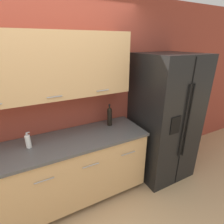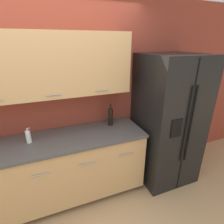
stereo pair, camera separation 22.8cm
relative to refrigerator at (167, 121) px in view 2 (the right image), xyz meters
name	(u,v)px [view 2 (the right image)]	position (x,y,z in m)	size (l,w,h in m)	color
wall_back	(50,94)	(-1.57, 0.38, 0.47)	(10.00, 0.39, 2.60)	#993D2D
counter_unit	(63,169)	(-1.55, 0.08, -0.48)	(2.14, 0.64, 0.93)	black
refrigerator	(167,121)	(0.00, 0.00, 0.00)	(0.82, 0.81, 1.89)	black
wine_bottle	(111,116)	(-0.82, 0.21, 0.12)	(0.07, 0.07, 0.31)	black
soap_dispenser	(28,137)	(-1.88, 0.12, 0.06)	(0.06, 0.06, 0.19)	white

